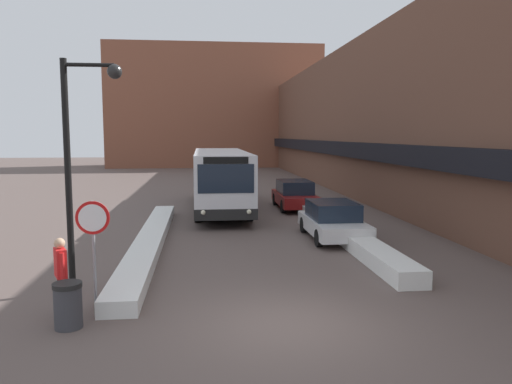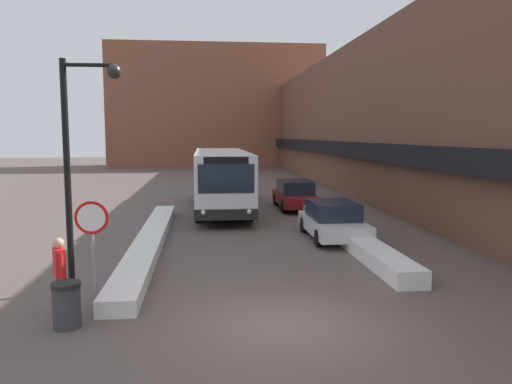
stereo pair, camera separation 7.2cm
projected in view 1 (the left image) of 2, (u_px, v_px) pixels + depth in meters
name	position (u px, v px, depth m)	size (l,w,h in m)	color
ground_plane	(288.00, 325.00, 10.39)	(160.00, 160.00, 0.00)	brown
building_row_right	(371.00, 122.00, 34.61)	(5.50, 60.00, 9.71)	brown
building_backdrop_far	(215.00, 107.00, 62.62)	(26.00, 8.00, 14.73)	brown
snow_bank_left	(150.00, 240.00, 17.83)	(0.90, 14.51, 0.39)	silver
snow_bank_right	(344.00, 232.00, 18.98)	(0.90, 12.91, 0.50)	silver
city_bus	(221.00, 178.00, 26.12)	(2.65, 11.90, 3.09)	silver
parked_car_front	(333.00, 220.00, 18.96)	(1.93, 4.25, 1.41)	silver
parked_car_back	(295.00, 195.00, 26.69)	(1.93, 4.56, 1.50)	maroon
stop_sign	(93.00, 230.00, 11.30)	(0.76, 0.08, 2.45)	gray
street_lamp	(80.00, 148.00, 12.23)	(1.46, 0.36, 5.77)	black
pedestrian	(61.00, 269.00, 10.88)	(0.38, 0.52, 1.71)	#232328
trash_bin	(68.00, 305.00, 10.18)	(0.59, 0.59, 0.95)	#38383D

